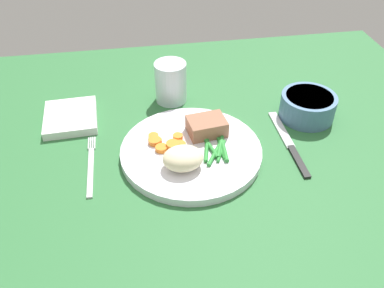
{
  "coord_description": "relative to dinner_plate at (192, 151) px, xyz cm",
  "views": [
    {
      "loc": [
        -9.35,
        -60.39,
        53.1
      ],
      "look_at": [
        0.17,
        -2.63,
        4.6
      ],
      "focal_mm": 37.8,
      "sensor_mm": 36.0,
      "label": 1
    }
  ],
  "objects": [
    {
      "name": "dining_table",
      "position": [
        -0.17,
        2.63,
        -1.8
      ],
      "size": [
        120.0,
        90.0,
        2.0
      ],
      "color": "#2D6B38",
      "rests_on": "ground"
    },
    {
      "name": "dinner_plate",
      "position": [
        0.0,
        0.0,
        0.0
      ],
      "size": [
        26.9,
        26.9,
        1.6
      ],
      "primitive_type": "cylinder",
      "color": "white",
      "rests_on": "dining_table"
    },
    {
      "name": "meat_portion",
      "position": [
        3.63,
        4.24,
        2.39
      ],
      "size": [
        7.95,
        6.38,
        3.18
      ],
      "primitive_type": "cube",
      "rotation": [
        0.0,
        0.0,
        0.13
      ],
      "color": "#936047",
      "rests_on": "dinner_plate"
    },
    {
      "name": "mashed_potatoes",
      "position": [
        -2.42,
        -4.84,
        2.79
      ],
      "size": [
        7.27,
        5.98,
        3.98
      ],
      "primitive_type": "ellipsoid",
      "color": "beige",
      "rests_on": "dinner_plate"
    },
    {
      "name": "carrot_slices",
      "position": [
        -4.79,
        1.57,
        1.29
      ],
      "size": [
        6.98,
        5.94,
        1.28
      ],
      "color": "orange",
      "rests_on": "dinner_plate"
    },
    {
      "name": "green_beans",
      "position": [
        4.42,
        -1.57,
        1.19
      ],
      "size": [
        5.34,
        9.14,
        0.87
      ],
      "color": "#2D8C38",
      "rests_on": "dinner_plate"
    },
    {
      "name": "fork",
      "position": [
        -19.09,
        -0.26,
        -0.6
      ],
      "size": [
        1.44,
        16.6,
        0.4
      ],
      "rotation": [
        0.0,
        0.0,
        0.03
      ],
      "color": "silver",
      "rests_on": "dining_table"
    },
    {
      "name": "knife",
      "position": [
        19.43,
        -0.29,
        -0.6
      ],
      "size": [
        1.7,
        20.5,
        0.64
      ],
      "rotation": [
        0.0,
        0.0,
        0.02
      ],
      "color": "black",
      "rests_on": "dining_table"
    },
    {
      "name": "water_glass",
      "position": [
        -1.54,
        19.65,
        3.14
      ],
      "size": [
        7.03,
        7.03,
        9.17
      ],
      "color": "silver",
      "rests_on": "dining_table"
    },
    {
      "name": "salad_bowl",
      "position": [
        26.24,
        8.34,
        2.16
      ],
      "size": [
        11.56,
        11.56,
        5.24
      ],
      "color": "#4C7299",
      "rests_on": "dining_table"
    },
    {
      "name": "napkin",
      "position": [
        -23.6,
        15.0,
        0.09
      ],
      "size": [
        11.29,
        12.66,
        1.77
      ],
      "primitive_type": "cube",
      "rotation": [
        0.0,
        0.0,
        0.05
      ],
      "color": "white",
      "rests_on": "dining_table"
    }
  ]
}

